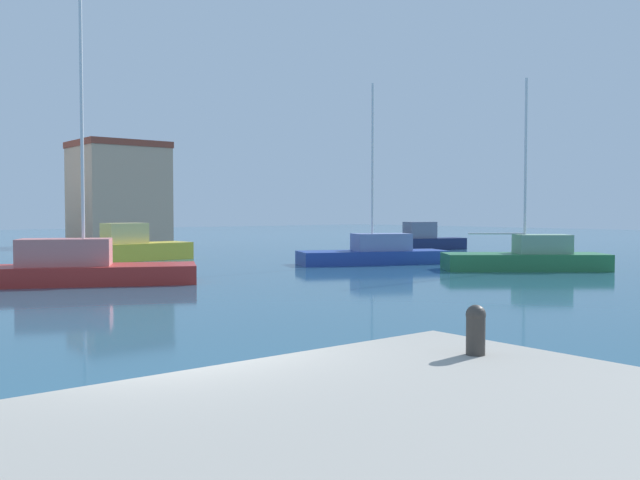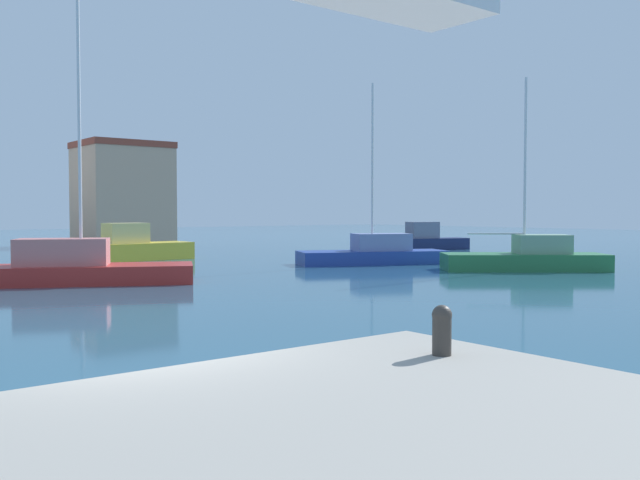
{
  "view_description": "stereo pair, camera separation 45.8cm",
  "coord_description": "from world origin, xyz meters",
  "px_view_note": "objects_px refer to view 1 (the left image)",
  "views": [
    {
      "loc": [
        -3.53,
        -7.19,
        2.64
      ],
      "look_at": [
        18.75,
        20.34,
        1.19
      ],
      "focal_mm": 39.06,
      "sensor_mm": 36.0,
      "label": 1
    },
    {
      "loc": [
        -3.17,
        -7.48,
        2.64
      ],
      "look_at": [
        18.75,
        20.34,
        1.19
      ],
      "focal_mm": 39.06,
      "sensor_mm": 36.0,
      "label": 2
    }
  ],
  "objects_px": {
    "sailboat_blue_distant_east": "(375,253)",
    "sailboat_red_near_pier": "(79,267)",
    "sailboat_green_far_left": "(528,258)",
    "motorboat_navy_distant_north": "(421,240)",
    "motorboat_yellow_far_right": "(128,248)",
    "mooring_bollard": "(476,328)"
  },
  "relations": [
    {
      "from": "sailboat_blue_distant_east",
      "to": "sailboat_red_near_pier",
      "type": "relative_size",
      "value": 0.76
    },
    {
      "from": "sailboat_red_near_pier",
      "to": "motorboat_navy_distant_north",
      "type": "bearing_deg",
      "value": 16.55
    },
    {
      "from": "sailboat_green_far_left",
      "to": "motorboat_navy_distant_north",
      "type": "xyz_separation_m",
      "value": [
        8.82,
        14.66,
        0.08
      ]
    },
    {
      "from": "mooring_bollard",
      "to": "sailboat_green_far_left",
      "type": "height_order",
      "value": "sailboat_green_far_left"
    },
    {
      "from": "motorboat_yellow_far_right",
      "to": "sailboat_blue_distant_east",
      "type": "bearing_deg",
      "value": -48.84
    },
    {
      "from": "motorboat_yellow_far_right",
      "to": "mooring_bollard",
      "type": "bearing_deg",
      "value": -107.17
    },
    {
      "from": "motorboat_yellow_far_right",
      "to": "sailboat_red_near_pier",
      "type": "bearing_deg",
      "value": -121.66
    },
    {
      "from": "mooring_bollard",
      "to": "sailboat_green_far_left",
      "type": "xyz_separation_m",
      "value": [
        21.07,
        13.75,
        -0.84
      ]
    },
    {
      "from": "sailboat_blue_distant_east",
      "to": "motorboat_yellow_far_right",
      "type": "xyz_separation_m",
      "value": [
        -8.74,
        10.0,
        0.1
      ]
    },
    {
      "from": "motorboat_yellow_far_right",
      "to": "sailboat_green_far_left",
      "type": "height_order",
      "value": "sailboat_green_far_left"
    },
    {
      "from": "sailboat_blue_distant_east",
      "to": "sailboat_red_near_pier",
      "type": "bearing_deg",
      "value": -178.64
    },
    {
      "from": "mooring_bollard",
      "to": "motorboat_yellow_far_right",
      "type": "relative_size",
      "value": 0.08
    },
    {
      "from": "sailboat_blue_distant_east",
      "to": "motorboat_navy_distant_north",
      "type": "xyz_separation_m",
      "value": [
        11.63,
        7.59,
        0.08
      ]
    },
    {
      "from": "sailboat_red_near_pier",
      "to": "sailboat_blue_distant_east",
      "type": "bearing_deg",
      "value": 1.36
    },
    {
      "from": "motorboat_navy_distant_north",
      "to": "sailboat_blue_distant_east",
      "type": "bearing_deg",
      "value": -146.87
    },
    {
      "from": "sailboat_green_far_left",
      "to": "mooring_bollard",
      "type": "bearing_deg",
      "value": -146.86
    },
    {
      "from": "sailboat_blue_distant_east",
      "to": "sailboat_green_far_left",
      "type": "xyz_separation_m",
      "value": [
        2.81,
        -7.07,
        -0.0
      ]
    },
    {
      "from": "mooring_bollard",
      "to": "sailboat_blue_distant_east",
      "type": "xyz_separation_m",
      "value": [
        18.26,
        20.82,
        -0.84
      ]
    },
    {
      "from": "sailboat_blue_distant_east",
      "to": "motorboat_navy_distant_north",
      "type": "height_order",
      "value": "sailboat_blue_distant_east"
    },
    {
      "from": "mooring_bollard",
      "to": "motorboat_navy_distant_north",
      "type": "xyz_separation_m",
      "value": [
        29.89,
        28.41,
        -0.76
      ]
    },
    {
      "from": "sailboat_blue_distant_east",
      "to": "motorboat_navy_distant_north",
      "type": "bearing_deg",
      "value": 33.13
    },
    {
      "from": "sailboat_blue_distant_east",
      "to": "sailboat_green_far_left",
      "type": "relative_size",
      "value": 1.05
    }
  ]
}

